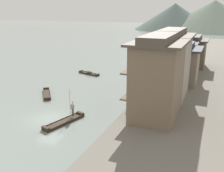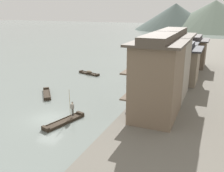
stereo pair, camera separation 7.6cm
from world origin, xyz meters
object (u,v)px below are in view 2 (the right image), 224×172
(boatman_person, at_px, (72,107))
(mooring_post_dock_mid, at_px, (148,86))
(boat_moored_second, at_px, (158,52))
(boat_moored_far, at_px, (47,94))
(boat_midriver_drifting, at_px, (146,50))
(house_waterfront_second, at_px, (170,64))
(house_waterfront_narrow, at_px, (183,56))
(boat_moored_nearest, at_px, (147,77))
(house_waterfront_tall, at_px, (181,63))
(boat_moored_third, at_px, (89,73))
(boat_foreground_poled, at_px, (64,122))
(house_waterfront_nearest, at_px, (157,78))
(house_waterfront_far, at_px, (191,51))
(mooring_post_dock_near, at_px, (127,108))

(boatman_person, bearing_deg, mooring_post_dock_mid, 65.32)
(boat_moored_second, height_order, boat_moored_far, boat_moored_second)
(boat_midriver_drifting, height_order, house_waterfront_second, house_waterfront_second)
(boat_moored_second, xyz_separation_m, house_waterfront_narrow, (9.89, -24.08, 3.54))
(boat_moored_nearest, height_order, boat_midriver_drifting, boat_moored_nearest)
(boat_midriver_drifting, bearing_deg, mooring_post_dock_mid, -73.91)
(boat_moored_nearest, bearing_deg, boatman_person, -98.16)
(boat_moored_far, relative_size, house_waterfront_tall, 0.67)
(boat_moored_third, bearing_deg, boat_midriver_drifting, 86.62)
(house_waterfront_narrow, distance_m, mooring_post_dock_mid, 12.26)
(boat_moored_nearest, distance_m, mooring_post_dock_mid, 8.97)
(boat_foreground_poled, bearing_deg, house_waterfront_nearest, 23.34)
(house_waterfront_tall, bearing_deg, house_waterfront_nearest, -91.43)
(boatman_person, height_order, house_waterfront_far, house_waterfront_far)
(boatman_person, bearing_deg, boat_moored_second, 91.54)
(boat_foreground_poled, bearing_deg, boat_moored_nearest, 81.44)
(boat_moored_nearest, relative_size, house_waterfront_second, 0.45)
(boat_foreground_poled, bearing_deg, boat_moored_second, 91.11)
(boatman_person, height_order, mooring_post_dock_near, boatman_person)
(boat_moored_nearest, distance_m, house_waterfront_narrow, 7.39)
(boat_moored_nearest, xyz_separation_m, house_waterfront_nearest, (5.85, -17.86, 4.95))
(house_waterfront_second, xyz_separation_m, mooring_post_dock_mid, (-3.25, 1.95, -3.94))
(mooring_post_dock_mid, bearing_deg, boatman_person, -114.68)
(house_waterfront_tall, xyz_separation_m, mooring_post_dock_mid, (-3.65, -5.47, -2.64))
(house_waterfront_nearest, bearing_deg, mooring_post_dock_mid, 109.35)
(mooring_post_dock_near, bearing_deg, boat_foreground_poled, -145.82)
(house_waterfront_tall, bearing_deg, boat_moored_far, -145.19)
(boat_moored_far, xyz_separation_m, mooring_post_dock_near, (13.32, -2.97, 1.01))
(house_waterfront_second, distance_m, mooring_post_dock_mid, 5.47)
(house_waterfront_narrow, bearing_deg, mooring_post_dock_mid, -104.94)
(boat_moored_third, height_order, house_waterfront_second, house_waterfront_second)
(house_waterfront_second, distance_m, house_waterfront_tall, 7.54)
(house_waterfront_narrow, bearing_deg, boat_foreground_poled, -109.79)
(boatman_person, bearing_deg, boat_foreground_poled, -104.90)
(boat_midriver_drifting, distance_m, house_waterfront_nearest, 51.54)
(house_waterfront_far, bearing_deg, mooring_post_dock_near, -97.98)
(boat_foreground_poled, distance_m, boat_moored_far, 10.20)
(mooring_post_dock_near, bearing_deg, house_waterfront_nearest, -0.61)
(boat_midriver_drifting, height_order, house_waterfront_tall, house_waterfront_tall)
(house_waterfront_narrow, height_order, mooring_post_dock_mid, house_waterfront_narrow)
(boat_moored_second, height_order, mooring_post_dock_near, mooring_post_dock_near)
(boat_moored_second, distance_m, mooring_post_dock_mid, 36.31)
(boat_foreground_poled, xyz_separation_m, house_waterfront_tall, (9.50, 18.74, 3.66))
(boatman_person, bearing_deg, house_waterfront_second, 48.92)
(boat_midriver_drifting, relative_size, mooring_post_dock_mid, 7.94)
(house_waterfront_second, distance_m, house_waterfront_far, 19.84)
(house_waterfront_tall, bearing_deg, mooring_post_dock_mid, -123.71)
(boat_foreground_poled, xyz_separation_m, house_waterfront_nearest, (9.13, 3.94, 4.96))
(house_waterfront_second, bearing_deg, boat_moored_nearest, 119.03)
(boat_moored_second, height_order, house_waterfront_narrow, house_waterfront_narrow)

